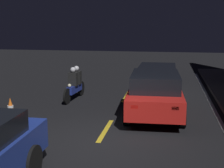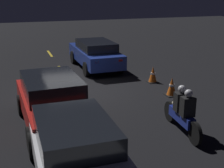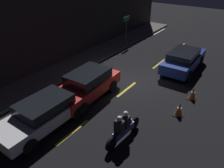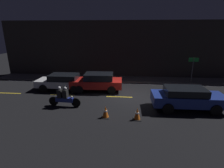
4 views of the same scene
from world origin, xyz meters
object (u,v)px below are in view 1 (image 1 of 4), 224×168
at_px(taxi_red, 155,92).
at_px(traffic_cone_near, 11,108).
at_px(motorcycle, 75,84).
at_px(sedan_white, 157,79).

height_order(taxi_red, traffic_cone_near, taxi_red).
distance_m(motorcycle, traffic_cone_near, 3.29).
xyz_separation_m(taxi_red, motorcycle, (-1.69, -3.41, -0.15)).
bearing_deg(motorcycle, sedan_white, 115.41).
relative_size(taxi_red, motorcycle, 1.93).
distance_m(sedan_white, taxi_red, 3.00).
bearing_deg(motorcycle, traffic_cone_near, -19.65).
xyz_separation_m(sedan_white, taxi_red, (3.00, 0.04, 0.06)).
distance_m(sedan_white, motorcycle, 3.61).
bearing_deg(traffic_cone_near, motorcycle, 156.20).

